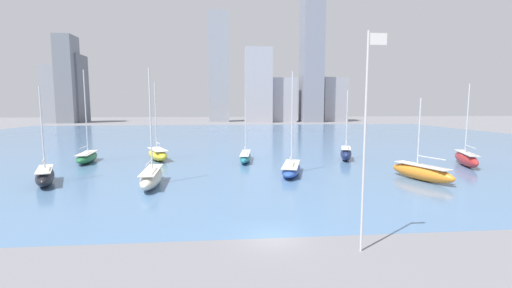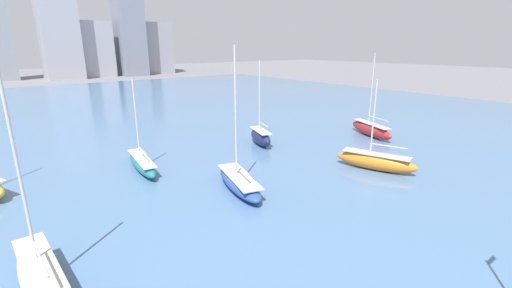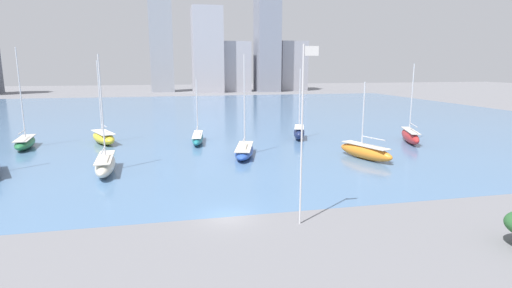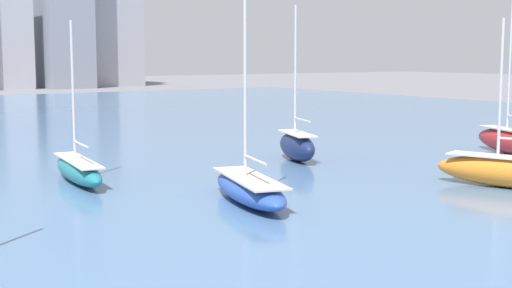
{
  "view_description": "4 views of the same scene",
  "coord_description": "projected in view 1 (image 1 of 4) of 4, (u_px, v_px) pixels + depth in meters",
  "views": [
    {
      "loc": [
        -3.37,
        -23.17,
        9.42
      ],
      "look_at": [
        -0.27,
        10.35,
        5.57
      ],
      "focal_mm": 24.0,
      "sensor_mm": 36.0,
      "label": 1
    },
    {
      "loc": [
        -12.56,
        -3.77,
        13.81
      ],
      "look_at": [
        5.16,
        18.77,
        5.54
      ],
      "focal_mm": 24.0,
      "sensor_mm": 36.0,
      "label": 2
    },
    {
      "loc": [
        -4.54,
        -31.08,
        12.28
      ],
      "look_at": [
        5.59,
        14.46,
        3.19
      ],
      "focal_mm": 28.0,
      "sensor_mm": 36.0,
      "label": 3
    },
    {
      "loc": [
        -15.56,
        -10.07,
        8.04
      ],
      "look_at": [
        3.68,
        18.53,
        3.75
      ],
      "focal_mm": 50.0,
      "sensor_mm": 36.0,
      "label": 4
    }
  ],
  "objects": [
    {
      "name": "sailboat_orange",
      "position": [
        422.0,
        172.0,
        42.9
      ],
      "size": [
        4.79,
        9.23,
        10.29
      ],
      "rotation": [
        0.0,
        0.0,
        0.33
      ],
      "color": "orange",
      "rests_on": "harbor_water"
    },
    {
      "name": "sailboat_teal",
      "position": [
        245.0,
        156.0,
        57.38
      ],
      "size": [
        2.9,
        9.95,
        10.26
      ],
      "rotation": [
        0.0,
        0.0,
        -0.12
      ],
      "color": "#1E757F",
      "rests_on": "harbor_water"
    },
    {
      "name": "sailboat_cream",
      "position": [
        152.0,
        177.0,
        39.89
      ],
      "size": [
        2.56,
        9.48,
        13.66
      ],
      "rotation": [
        0.0,
        0.0,
        0.05
      ],
      "color": "beige",
      "rests_on": "harbor_water"
    },
    {
      "name": "flag_pole",
      "position": [
        366.0,
        137.0,
        21.34
      ],
      "size": [
        1.24,
        0.14,
        13.9
      ],
      "color": "silver",
      "rests_on": "ground_plane"
    },
    {
      "name": "harbor_water",
      "position": [
        237.0,
        140.0,
        93.55
      ],
      "size": [
        180.0,
        140.0,
        0.0
      ],
      "color": "#4C7099",
      "rests_on": "ground_plane"
    },
    {
      "name": "distant_city_skyline",
      "position": [
        210.0,
        81.0,
        186.58
      ],
      "size": [
        162.57,
        22.84,
        69.14
      ],
      "color": "#8E939E",
      "rests_on": "ground_plane"
    },
    {
      "name": "ground_plane",
      "position": [
        273.0,
        238.0,
        24.3
      ],
      "size": [
        500.0,
        500.0,
        0.0
      ],
      "primitive_type": "plane",
      "color": "slate"
    },
    {
      "name": "sailboat_navy",
      "position": [
        346.0,
        153.0,
        58.61
      ],
      "size": [
        3.87,
        6.78,
        11.85
      ],
      "rotation": [
        0.0,
        0.0,
        -0.33
      ],
      "color": "#19234C",
      "rests_on": "harbor_water"
    },
    {
      "name": "sailboat_red",
      "position": [
        466.0,
        159.0,
        53.23
      ],
      "size": [
        5.06,
        9.75,
        12.69
      ],
      "rotation": [
        0.0,
        0.0,
        -0.36
      ],
      "color": "#B72828",
      "rests_on": "harbor_water"
    },
    {
      "name": "sailboat_yellow",
      "position": [
        158.0,
        154.0,
        58.59
      ],
      "size": [
        5.64,
        8.66,
        13.27
      ],
      "rotation": [
        0.0,
        0.0,
        0.4
      ],
      "color": "yellow",
      "rests_on": "harbor_water"
    },
    {
      "name": "sailboat_blue",
      "position": [
        291.0,
        168.0,
        46.56
      ],
      "size": [
        4.93,
        9.95,
        13.89
      ],
      "rotation": [
        0.0,
        0.0,
        -0.27
      ],
      "color": "#284CA8",
      "rests_on": "harbor_water"
    },
    {
      "name": "sailboat_black",
      "position": [
        45.0,
        176.0,
        40.68
      ],
      "size": [
        4.99,
        8.4,
        11.58
      ],
      "rotation": [
        0.0,
        0.0,
        0.4
      ],
      "color": "black",
      "rests_on": "harbor_water"
    },
    {
      "name": "sailboat_green",
      "position": [
        87.0,
        157.0,
        56.18
      ],
      "size": [
        3.27,
        8.82,
        15.08
      ],
      "rotation": [
        0.0,
        0.0,
        0.11
      ],
      "color": "#236B3D",
      "rests_on": "harbor_water"
    }
  ]
}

